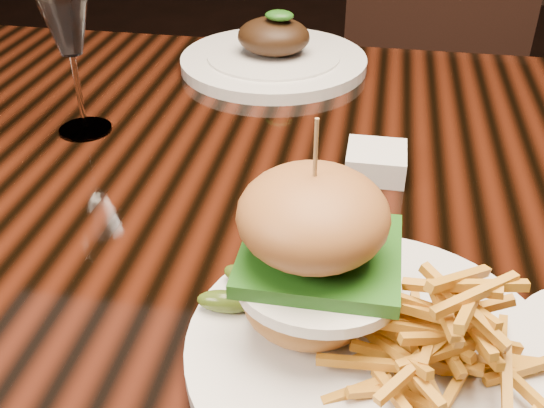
% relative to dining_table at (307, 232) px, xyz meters
% --- Properties ---
extents(dining_table, '(1.60, 0.90, 0.75)m').
position_rel_dining_table_xyz_m(dining_table, '(0.00, 0.00, 0.00)').
color(dining_table, black).
rests_on(dining_table, ground).
extents(burger_plate, '(0.29, 0.29, 0.20)m').
position_rel_dining_table_xyz_m(burger_plate, '(0.08, -0.26, 0.13)').
color(burger_plate, silver).
rests_on(burger_plate, dining_table).
extents(ramekin, '(0.09, 0.09, 0.03)m').
position_rel_dining_table_xyz_m(ramekin, '(0.07, 0.02, 0.09)').
color(ramekin, silver).
rests_on(ramekin, dining_table).
extents(wine_glass, '(0.07, 0.07, 0.19)m').
position_rel_dining_table_xyz_m(wine_glass, '(-0.30, 0.07, 0.22)').
color(wine_glass, white).
rests_on(wine_glass, dining_table).
extents(far_dish, '(0.29, 0.29, 0.09)m').
position_rel_dining_table_xyz_m(far_dish, '(-0.10, 0.33, 0.09)').
color(far_dish, silver).
rests_on(far_dish, dining_table).
extents(chair_far, '(0.51, 0.51, 0.95)m').
position_rel_dining_table_xyz_m(chair_far, '(0.19, 0.89, -0.13)').
color(chair_far, black).
rests_on(chair_far, ground).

